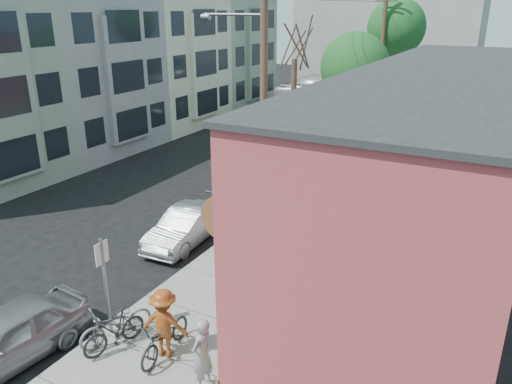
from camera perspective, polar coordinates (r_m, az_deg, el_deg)
The scene contains 27 objects.
ground at distance 18.44m, azimuth -13.28°, elevation -7.36°, with size 120.00×120.00×0.00m, color black.
sidewalk at distance 25.47m, azimuth 10.63°, elevation 0.93°, with size 4.50×58.00×0.15m, color gray.
cafe_building at distance 17.93m, azimuth 19.84°, elevation 2.57°, with size 6.60×20.20×6.61m.
apartment_row at distance 34.95m, azimuth -13.84°, elevation 13.44°, with size 6.30×32.00×9.00m.
end_cap_building at distance 55.67m, azimuth 14.90°, elevation 17.33°, with size 18.00×8.00×12.00m, color gray.
sign_post at distance 13.70m, azimuth -16.90°, elevation -9.36°, with size 0.07×0.45×2.80m.
parking_meter_near at distance 17.88m, azimuth -4.75°, elevation -4.25°, with size 0.14×0.14×1.24m.
parking_meter_far at distance 24.06m, azimuth 4.80°, elevation 2.34°, with size 0.14×0.14×1.24m.
utility_pole_near at distance 19.37m, azimuth 0.71°, elevation 11.46°, with size 3.57×0.28×10.00m.
utility_pole_far at distance 35.57m, azimuth 14.13°, elevation 14.90°, with size 1.80×0.28×10.00m.
tree_bare at distance 21.43m, azimuth 4.19°, elevation 6.53°, with size 0.24×0.24×6.29m.
tree_leafy_mid at distance 28.81m, azimuth 11.23°, elevation 13.79°, with size 3.81×3.81×7.04m.
tree_leafy_far at distance 37.40m, azimuth 15.75°, elevation 17.62°, with size 3.97×3.97×8.90m.
patio_chair_a at distance 13.81m, azimuth 1.15°, elevation -14.20°, with size 0.50×0.50×0.88m, color #14482F, non-canonical shape.
patio_chair_b at distance 13.02m, azimuth -0.40°, elevation -16.62°, with size 0.50×0.50×0.88m, color #14482F, non-canonical shape.
patron_grey at distance 11.95m, azimuth -6.23°, elevation -17.90°, with size 0.66×0.43×1.80m, color gray.
patron_green at distance 13.35m, azimuth -3.15°, elevation -13.54°, with size 0.81×0.63×1.66m, color #2E7334.
cyclist at distance 12.97m, azimuth -10.43°, elevation -14.53°, with size 1.19×0.69×1.85m, color brown.
cyclist_bike at distance 13.20m, azimuth -10.32°, elevation -15.94°, with size 0.70×2.00×1.05m, color black.
parked_bike_a at distance 13.69m, azimuth -15.92°, elevation -14.98°, with size 0.50×1.76×1.06m, color black.
parked_bike_b at distance 13.94m, azimuth -15.68°, elevation -14.27°, with size 0.70×2.00×1.05m, color slate.
car_0 at distance 14.29m, azimuth -26.78°, elevation -14.66°, with size 1.74×4.32×1.47m, color #93939A.
car_1 at distance 18.98m, azimuth -7.97°, elevation -3.90°, with size 1.42×4.08×1.35m, color #A2A5A9.
car_2 at distance 22.71m, azimuth -1.00°, elevation 0.40°, with size 1.81×4.45×1.29m, color black.
car_3 at distance 27.48m, azimuth 4.58°, elevation 4.19°, with size 2.54×5.50×1.53m, color #ADB3B5.
car_4 at distance 34.57m, azimuth 9.40°, elevation 7.27°, with size 1.48×4.24×1.40m, color #9C9DA3.
bus at distance 40.26m, azimuth 7.77°, elevation 10.68°, with size 2.88×12.31×3.43m, color white.
Camera 1 is at (11.12, -12.05, 8.44)m, focal length 35.00 mm.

